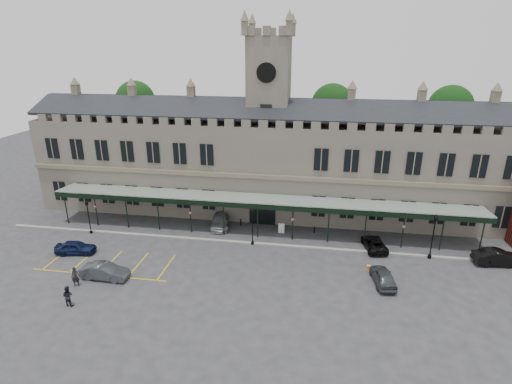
# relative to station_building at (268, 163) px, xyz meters

# --- Properties ---
(ground) EXTENTS (140.00, 140.00, 0.00)m
(ground) POSITION_rel_station_building_xyz_m (0.00, -15.91, -6.47)
(ground) COLOR #303033
(station_building) EXTENTS (60.00, 10.36, 17.30)m
(station_building) POSITION_rel_station_building_xyz_m (0.00, 0.00, 0.00)
(station_building) COLOR #5C564D
(station_building) RESTS_ON ground
(clock_tower) EXTENTS (5.60, 5.60, 24.80)m
(clock_tower) POSITION_rel_station_building_xyz_m (0.00, 0.09, 6.64)
(clock_tower) COLOR #5C564D
(clock_tower) RESTS_ON ground
(canopy) EXTENTS (50.00, 4.10, 4.30)m
(canopy) POSITION_rel_station_building_xyz_m (0.00, -8.45, -4.06)
(canopy) COLOR #8C9E93
(canopy) RESTS_ON ground
(kerb) EXTENTS (60.00, 0.40, 0.12)m
(kerb) POSITION_rel_station_building_xyz_m (0.00, -10.41, -6.41)
(kerb) COLOR gray
(kerb) RESTS_ON ground
(parking_markings) EXTENTS (16.00, 6.00, 0.01)m
(parking_markings) POSITION_rel_station_building_xyz_m (-14.00, -17.41, -6.47)
(parking_markings) COLOR gold
(parking_markings) RESTS_ON ground
(tree_behind_left) EXTENTS (6.00, 6.00, 16.00)m
(tree_behind_left) POSITION_rel_station_building_xyz_m (-22.00, 9.09, 6.35)
(tree_behind_left) COLOR #332314
(tree_behind_left) RESTS_ON ground
(tree_behind_mid) EXTENTS (6.00, 6.00, 16.00)m
(tree_behind_mid) POSITION_rel_station_building_xyz_m (8.00, 9.09, 6.35)
(tree_behind_mid) COLOR #332314
(tree_behind_mid) RESTS_ON ground
(tree_behind_right) EXTENTS (6.00, 6.00, 16.00)m
(tree_behind_right) POSITION_rel_station_building_xyz_m (24.00, 9.09, 6.35)
(tree_behind_right) COLOR #332314
(tree_behind_right) RESTS_ON ground
(lamp_post_left) EXTENTS (0.40, 0.40, 4.22)m
(lamp_post_left) POSITION_rel_station_building_xyz_m (-19.68, -10.87, -3.97)
(lamp_post_left) COLOR black
(lamp_post_left) RESTS_ON ground
(lamp_post_mid) EXTENTS (0.42, 0.42, 4.42)m
(lamp_post_mid) POSITION_rel_station_building_xyz_m (-0.29, -10.58, -3.84)
(lamp_post_mid) COLOR black
(lamp_post_mid) RESTS_ON ground
(lamp_post_right) EXTENTS (0.47, 0.47, 5.01)m
(lamp_post_right) POSITION_rel_station_building_xyz_m (18.52, -10.70, -3.50)
(lamp_post_right) COLOR black
(lamp_post_right) RESTS_ON ground
(traffic_cone) EXTENTS (0.46, 0.46, 0.73)m
(traffic_cone) POSITION_rel_station_building_xyz_m (11.99, -14.14, -6.11)
(traffic_cone) COLOR #DD4B06
(traffic_cone) RESTS_ON ground
(sign_board) EXTENTS (0.72, 0.06, 1.23)m
(sign_board) POSITION_rel_station_building_xyz_m (2.60, -7.21, -5.87)
(sign_board) COLOR black
(sign_board) RESTS_ON ground
(bollard_left) EXTENTS (0.16, 0.16, 0.89)m
(bollard_left) POSITION_rel_station_building_xyz_m (-2.54, -5.97, -6.02)
(bollard_left) COLOR black
(bollard_left) RESTS_ON ground
(bollard_right) EXTENTS (0.15, 0.15, 0.83)m
(bollard_right) POSITION_rel_station_building_xyz_m (6.46, -6.64, -6.05)
(bollard_right) COLOR black
(bollard_right) RESTS_ON ground
(car_left_a) EXTENTS (4.38, 2.35, 1.42)m
(car_left_a) POSITION_rel_station_building_xyz_m (-18.55, -15.69, -5.76)
(car_left_a) COLOR #0C1635
(car_left_a) RESTS_ON ground
(car_left_b) EXTENTS (4.61, 1.69, 1.51)m
(car_left_b) POSITION_rel_station_building_xyz_m (-12.96, -19.75, -5.71)
(car_left_b) COLOR #383B40
(car_left_b) RESTS_ON ground
(car_taxi) EXTENTS (2.87, 5.30, 1.46)m
(car_taxi) POSITION_rel_station_building_xyz_m (-5.00, -6.47, -5.74)
(car_taxi) COLOR #94969B
(car_taxi) RESTS_ON ground
(car_van) EXTENTS (2.81, 4.76, 1.24)m
(car_van) POSITION_rel_station_building_xyz_m (13.00, -9.49, -5.85)
(car_van) COLOR black
(car_van) RESTS_ON ground
(car_right_a) EXTENTS (2.30, 4.49, 1.46)m
(car_right_a) POSITION_rel_station_building_xyz_m (13.02, -16.41, -5.74)
(car_right_a) COLOR #383B40
(car_right_a) RESTS_ON ground
(car_right_b) EXTENTS (4.99, 2.17, 1.60)m
(car_right_b) POSITION_rel_station_building_xyz_m (25.00, -10.98, -5.67)
(car_right_b) COLOR black
(car_right_b) RESTS_ON ground
(person_a) EXTENTS (0.81, 0.67, 1.91)m
(person_a) POSITION_rel_station_building_xyz_m (-14.94, -21.35, -5.51)
(person_a) COLOR black
(person_a) RESTS_ON ground
(person_b) EXTENTS (0.93, 0.74, 1.86)m
(person_b) POSITION_rel_station_building_xyz_m (-13.88, -24.16, -5.54)
(person_b) COLOR black
(person_b) RESTS_ON ground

